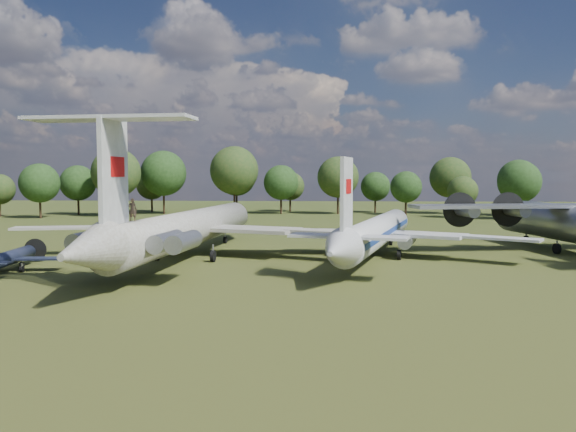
# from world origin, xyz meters

# --- Properties ---
(ground) EXTENTS (300.00, 300.00, 0.00)m
(ground) POSITION_xyz_m (0.00, 0.00, 0.00)
(ground) COLOR #233F15
(ground) RESTS_ON ground
(il62_airliner) EXTENTS (46.75, 58.08, 5.34)m
(il62_airliner) POSITION_xyz_m (-5.43, 2.09, 2.67)
(il62_airliner) COLOR #B7B7B3
(il62_airliner) RESTS_ON ground
(tu104_jet) EXTENTS (44.54, 52.58, 4.54)m
(tu104_jet) POSITION_xyz_m (15.16, 4.16, 2.27)
(tu104_jet) COLOR silver
(tu104_jet) RESTS_ON ground
(an12_transport) EXTENTS (45.58, 49.32, 5.71)m
(an12_transport) POSITION_xyz_m (39.18, 9.98, 2.86)
(an12_transport) COLOR #9FA1A7
(an12_transport) RESTS_ON ground
(small_prop_west) EXTENTS (11.38, 14.67, 2.02)m
(small_prop_west) POSITION_xyz_m (-20.72, -7.55, 1.01)
(small_prop_west) COLOR black
(small_prop_west) RESTS_ON ground
(person_on_il62) EXTENTS (0.73, 0.50, 1.93)m
(person_on_il62) POSITION_xyz_m (-6.82, -12.79, 6.30)
(person_on_il62) COLOR #835F42
(person_on_il62) RESTS_ON il62_airliner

